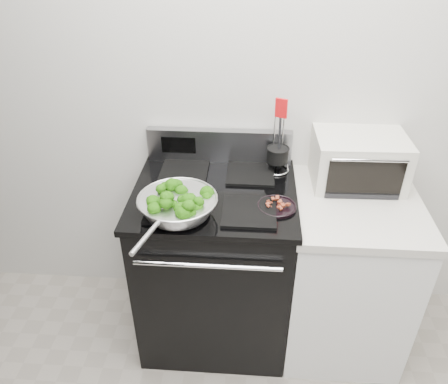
# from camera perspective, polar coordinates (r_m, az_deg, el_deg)

# --- Properties ---
(back_wall) EXTENTS (4.00, 0.02, 2.70)m
(back_wall) POSITION_cam_1_polar(r_m,az_deg,el_deg) (2.23, 7.34, 13.32)
(back_wall) COLOR beige
(back_wall) RESTS_ON ground
(gas_range) EXTENTS (0.79, 0.69, 1.13)m
(gas_range) POSITION_cam_1_polar(r_m,az_deg,el_deg) (2.38, -1.12, -9.22)
(gas_range) COLOR black
(gas_range) RESTS_ON floor
(counter) EXTENTS (0.62, 0.68, 0.92)m
(counter) POSITION_cam_1_polar(r_m,az_deg,el_deg) (2.45, 15.33, -10.17)
(counter) COLOR white
(counter) RESTS_ON floor
(skillet) EXTENTS (0.36, 0.55, 0.08)m
(skillet) POSITION_cam_1_polar(r_m,az_deg,el_deg) (1.92, -6.10, -1.62)
(skillet) COLOR silver
(skillet) RESTS_ON gas_range
(broccoli_pile) EXTENTS (0.28, 0.28, 0.10)m
(broccoli_pile) POSITION_cam_1_polar(r_m,az_deg,el_deg) (1.91, -6.10, -1.09)
(broccoli_pile) COLOR #0E3404
(broccoli_pile) RESTS_ON skillet
(bacon_plate) EXTENTS (0.18, 0.18, 0.04)m
(bacon_plate) POSITION_cam_1_polar(r_m,az_deg,el_deg) (1.99, 6.92, -1.64)
(bacon_plate) COLOR black
(bacon_plate) RESTS_ON gas_range
(utensil_holder) EXTENTS (0.13, 0.13, 0.40)m
(utensil_holder) POSITION_cam_1_polar(r_m,az_deg,el_deg) (2.25, 6.98, 4.36)
(utensil_holder) COLOR silver
(utensil_holder) RESTS_ON gas_range
(toaster_oven) EXTENTS (0.45, 0.35, 0.25)m
(toaster_oven) POSITION_cam_1_polar(r_m,az_deg,el_deg) (2.27, 17.10, 4.10)
(toaster_oven) COLOR silver
(toaster_oven) RESTS_ON counter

